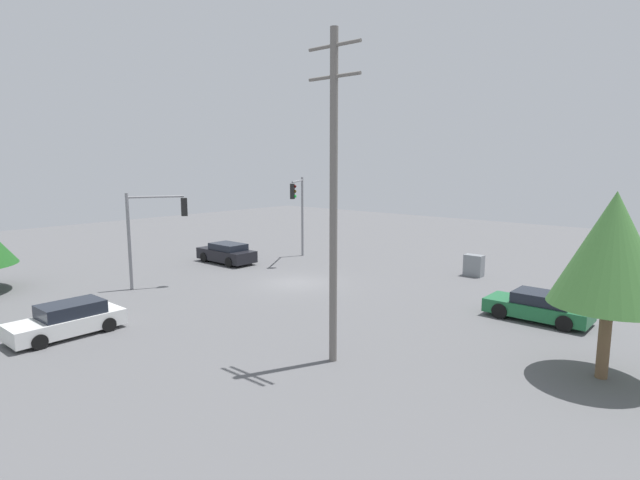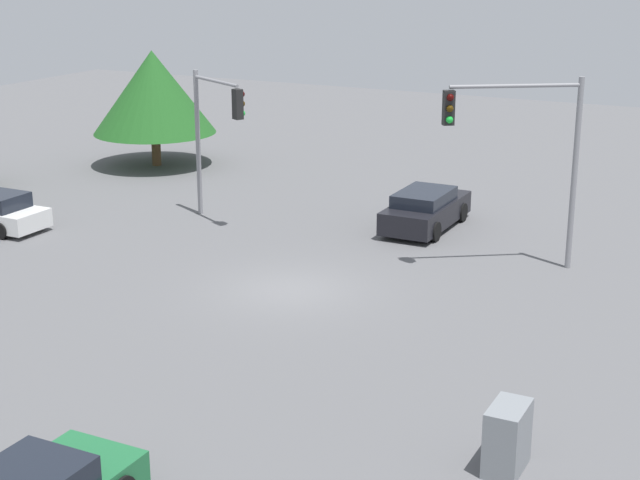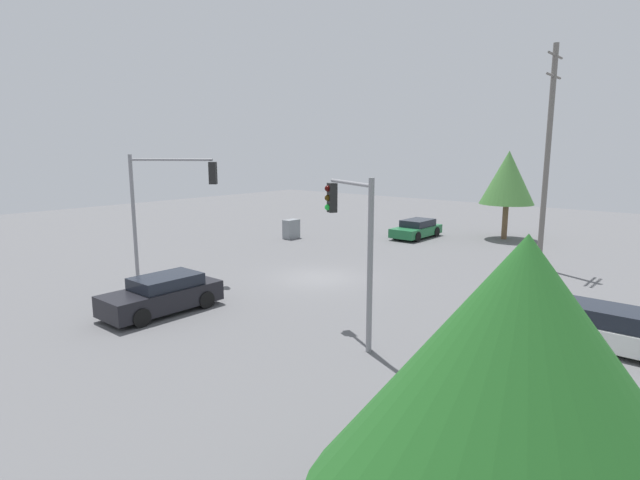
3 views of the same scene
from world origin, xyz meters
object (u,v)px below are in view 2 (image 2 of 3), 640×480
Objects in this scene: sedan_dark at (425,209)px; traffic_signal_main at (215,122)px; traffic_signal_cross at (524,139)px; electrical_cabinet at (507,438)px.

sedan_dark is 0.84× the size of traffic_signal_main.
traffic_signal_cross reaches higher than sedan_dark.
traffic_signal_cross is at bearing -36.02° from sedan_dark.
sedan_dark is 6.39m from traffic_signal_cross.
traffic_signal_cross is at bearing 26.11° from traffic_signal_main.
traffic_signal_cross is (-0.51, -11.60, 0.46)m from traffic_signal_main.
traffic_signal_main is at bearing -160.18° from sedan_dark.
sedan_dark is 8.33m from traffic_signal_main.
sedan_dark is at bearing 26.33° from electrical_cabinet.
electrical_cabinet is (-12.24, -3.30, -3.54)m from traffic_signal_cross.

